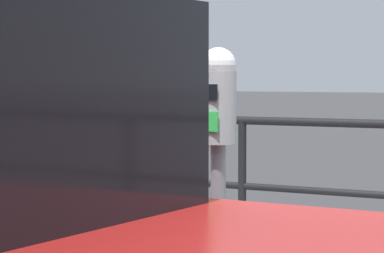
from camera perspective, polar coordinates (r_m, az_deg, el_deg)
name	(u,v)px	position (r m, az deg, el deg)	size (l,w,h in m)	color
parking_meter	(218,142)	(4.10, 1.67, -0.99)	(0.17, 0.18, 1.52)	slate
pedestrian_at_meter	(136,155)	(4.44, -3.57, -1.80)	(0.65, 0.48, 1.75)	#1E233F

